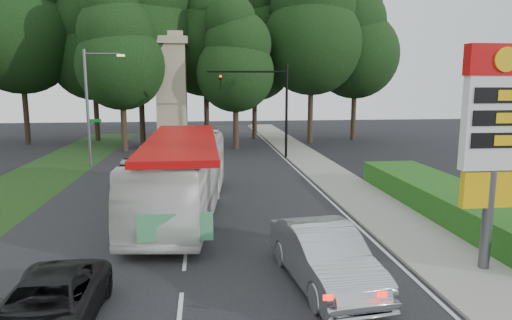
{
  "coord_description": "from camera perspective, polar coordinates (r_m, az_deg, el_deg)",
  "views": [
    {
      "loc": [
        0.69,
        -10.45,
        5.74
      ],
      "look_at": [
        3.09,
        10.41,
        2.2
      ],
      "focal_mm": 32.0,
      "sensor_mm": 36.0,
      "label": 1
    }
  ],
  "objects": [
    {
      "name": "tree_east_near",
      "position": [
        47.91,
        -0.18,
        14.29
      ],
      "size": [
        8.12,
        8.12,
        15.95
      ],
      "color": "#2D2116",
      "rests_on": "ground"
    },
    {
      "name": "tree_far_east",
      "position": [
        48.18,
        12.42,
        14.84
      ],
      "size": [
        8.68,
        8.68,
        17.05
      ],
      "color": "#2D2116",
      "rests_on": "ground"
    },
    {
      "name": "tree_center_left",
      "position": [
        44.27,
        -14.56,
        17.43
      ],
      "size": [
        10.08,
        10.08,
        19.8
      ],
      "color": "#2D2116",
      "rests_on": "ground"
    },
    {
      "name": "streetlight_signs",
      "position": [
        33.38,
        -20.0,
        6.77
      ],
      "size": [
        2.75,
        0.98,
        8.0
      ],
      "color": "#59595E",
      "rests_on": "ground"
    },
    {
      "name": "tree_monument_right",
      "position": [
        40.11,
        -2.6,
        12.8
      ],
      "size": [
        6.72,
        6.72,
        13.2
      ],
      "color": "#2D2116",
      "rests_on": "ground"
    },
    {
      "name": "tree_east_mid",
      "position": [
        45.01,
        7.03,
        16.67
      ],
      "size": [
        9.52,
        9.52,
        18.7
      ],
      "color": "#2D2116",
      "rests_on": "ground"
    },
    {
      "name": "suv_charcoal",
      "position": [
        12.05,
        -24.67,
        -16.28
      ],
      "size": [
        2.19,
        4.74,
        1.32
      ],
      "primitive_type": "imported",
      "rotation": [
        0.0,
        0.0,
        -0.0
      ],
      "color": "black",
      "rests_on": "ground"
    },
    {
      "name": "gas_station_pylon",
      "position": [
        15.13,
        27.75,
        3.58
      ],
      "size": [
        2.1,
        0.45,
        6.85
      ],
      "color": "#59595E",
      "rests_on": "ground"
    },
    {
      "name": "grass_verge_left",
      "position": [
        30.76,
        -25.8,
        -2.13
      ],
      "size": [
        5.0,
        50.0,
        0.02
      ],
      "primitive_type": "cube",
      "color": "#193814",
      "rests_on": "ground"
    },
    {
      "name": "road_surface",
      "position": [
        23.18,
        -8.09,
        -4.84
      ],
      "size": [
        14.0,
        80.0,
        0.02
      ],
      "primitive_type": "cube",
      "color": "black",
      "rests_on": "ground"
    },
    {
      "name": "transit_bus",
      "position": [
        20.49,
        -9.13,
        -1.95
      ],
      "size": [
        4.15,
        12.36,
        3.38
      ],
      "primitive_type": "imported",
      "rotation": [
        0.0,
        0.0,
        -0.11
      ],
      "color": "white",
      "rests_on": "ground"
    },
    {
      "name": "monument",
      "position": [
        40.54,
        -10.48,
        8.51
      ],
      "size": [
        3.0,
        3.0,
        10.05
      ],
      "color": "tan",
      "rests_on": "ground"
    },
    {
      "name": "tree_center_right",
      "position": [
        45.76,
        -6.38,
        16.14
      ],
      "size": [
        9.24,
        9.24,
        18.15
      ],
      "color": "#2D2116",
      "rests_on": "ground"
    },
    {
      "name": "tree_west_near",
      "position": [
        48.83,
        -19.8,
        14.05
      ],
      "size": [
        8.4,
        8.4,
        16.5
      ],
      "color": "#2D2116",
      "rests_on": "ground"
    },
    {
      "name": "tree_monument_left",
      "position": [
        40.12,
        -16.61,
        13.38
      ],
      "size": [
        7.28,
        7.28,
        14.3
      ],
      "color": "#2D2116",
      "rests_on": "ground"
    },
    {
      "name": "traffic_signal_mast",
      "position": [
        34.82,
        1.69,
        7.81
      ],
      "size": [
        6.1,
        0.35,
        7.2
      ],
      "color": "black",
      "rests_on": "ground"
    },
    {
      "name": "sidewalk_right",
      "position": [
        24.44,
        12.3,
        -4.09
      ],
      "size": [
        3.0,
        80.0,
        0.12
      ],
      "primitive_type": "cube",
      "color": "gray",
      "rests_on": "ground"
    },
    {
      "name": "hedge",
      "position": [
        21.99,
        23.19,
        -4.73
      ],
      "size": [
        3.0,
        14.0,
        1.2
      ],
      "primitive_type": "cube",
      "color": "#1C5216",
      "rests_on": "ground"
    },
    {
      "name": "tree_west_mid",
      "position": [
        48.78,
        -27.6,
        15.52
      ],
      "size": [
        9.8,
        9.8,
        19.25
      ],
      "color": "#2D2116",
      "rests_on": "ground"
    },
    {
      "name": "sedan_silver",
      "position": [
        13.45,
        8.56,
        -11.79
      ],
      "size": [
        2.45,
        5.43,
        1.73
      ],
      "primitive_type": "imported",
      "rotation": [
        0.0,
        0.0,
        0.12
      ],
      "color": "#AFB1B7",
      "rests_on": "ground"
    }
  ]
}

